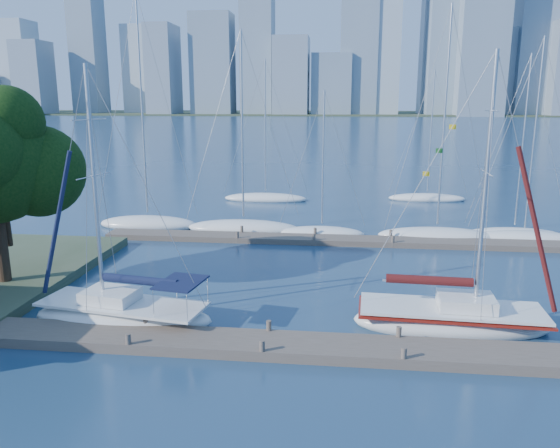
# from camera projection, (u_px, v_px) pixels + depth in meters

# --- Properties ---
(ground) EXTENTS (700.00, 700.00, 0.00)m
(ground) POSITION_uv_depth(u_px,v_px,m) (266.00, 350.00, 20.57)
(ground) COLOR #163349
(ground) RESTS_ON ground
(near_dock) EXTENTS (26.00, 2.00, 0.40)m
(near_dock) POSITION_uv_depth(u_px,v_px,m) (266.00, 345.00, 20.53)
(near_dock) COLOR brown
(near_dock) RESTS_ON ground
(far_dock) EXTENTS (30.00, 1.80, 0.36)m
(far_dock) POSITION_uv_depth(u_px,v_px,m) (330.00, 240.00, 35.80)
(far_dock) COLOR brown
(far_dock) RESTS_ON ground
(far_shore) EXTENTS (800.00, 100.00, 1.50)m
(far_shore) POSITION_uv_depth(u_px,v_px,m) (339.00, 114.00, 330.31)
(far_shore) COLOR #38472D
(far_shore) RESTS_ON ground
(sailboat_navy) EXTENTS (7.95, 3.70, 11.12)m
(sailboat_navy) POSITION_uv_depth(u_px,v_px,m) (122.00, 303.00, 22.88)
(sailboat_navy) COLOR silver
(sailboat_navy) RESTS_ON ground
(sailboat_maroon) EXTENTS (8.02, 2.97, 11.59)m
(sailboat_maroon) POSITION_uv_depth(u_px,v_px,m) (452.00, 308.00, 22.30)
(sailboat_maroon) COLOR silver
(sailboat_maroon) RESTS_ON ground
(bg_boat_0) EXTENTS (7.47, 3.12, 16.80)m
(bg_boat_0) POSITION_uv_depth(u_px,v_px,m) (148.00, 223.00, 40.07)
(bg_boat_0) COLOR silver
(bg_boat_0) RESTS_ON ground
(bg_boat_1) EXTENTS (8.39, 4.98, 14.09)m
(bg_boat_1) POSITION_uv_depth(u_px,v_px,m) (244.00, 227.00, 38.82)
(bg_boat_1) COLOR silver
(bg_boat_1) RESTS_ON ground
(bg_boat_2) EXTENTS (5.86, 2.08, 10.09)m
(bg_boat_2) POSITION_uv_depth(u_px,v_px,m) (322.00, 233.00, 37.57)
(bg_boat_2) COLOR silver
(bg_boat_2) RESTS_ON ground
(bg_boat_3) EXTENTS (8.11, 5.12, 15.33)m
(bg_boat_3) POSITION_uv_depth(u_px,v_px,m) (437.00, 235.00, 36.71)
(bg_boat_3) COLOR silver
(bg_boat_3) RESTS_ON ground
(bg_boat_4) EXTENTS (6.70, 3.08, 12.37)m
(bg_boat_4) POSITION_uv_depth(u_px,v_px,m) (514.00, 234.00, 37.17)
(bg_boat_4) COLOR silver
(bg_boat_4) RESTS_ON ground
(bg_boat_5) EXTENTS (7.35, 2.65, 13.33)m
(bg_boat_5) POSITION_uv_depth(u_px,v_px,m) (524.00, 237.00, 36.24)
(bg_boat_5) COLOR silver
(bg_boat_5) RESTS_ON ground
(bg_boat_6) EXTENTS (7.92, 3.25, 12.93)m
(bg_boat_6) POSITION_uv_depth(u_px,v_px,m) (266.00, 198.00, 50.49)
(bg_boat_6) COLOR silver
(bg_boat_6) RESTS_ON ground
(bg_boat_7) EXTENTS (7.10, 2.21, 11.99)m
(bg_boat_7) POSITION_uv_depth(u_px,v_px,m) (427.00, 198.00, 50.61)
(bg_boat_7) COLOR silver
(bg_boat_7) RESTS_ON ground
(skyline) EXTENTS (502.89, 51.31, 106.36)m
(skyline) POSITION_uv_depth(u_px,v_px,m) (373.00, 49.00, 291.76)
(skyline) COLOR gray
(skyline) RESTS_ON ground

